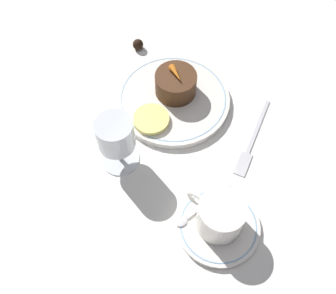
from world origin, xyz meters
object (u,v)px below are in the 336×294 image
at_px(dinner_plate, 172,98).
at_px(fork, 251,144).
at_px(wine_glass, 114,136).
at_px(coffee_cup, 220,215).
at_px(dessert_cake, 176,84).

xyz_separation_m(dinner_plate, fork, (-0.18, -0.00, -0.01)).
xyz_separation_m(wine_glass, fork, (-0.18, -0.17, -0.07)).
height_order(wine_glass, fork, wine_glass).
relative_size(coffee_cup, fork, 0.56).
distance_m(dinner_plate, coffee_cup, 0.28).
height_order(coffee_cup, dessert_cake, coffee_cup).
bearing_deg(dinner_plate, fork, -179.01).
bearing_deg(fork, coffee_cup, 101.62).
distance_m(dinner_plate, fork, 0.18).
bearing_deg(dessert_cake, fork, 176.30).
bearing_deg(fork, dessert_cake, -3.70).
relative_size(coffee_cup, wine_glass, 0.90).
bearing_deg(coffee_cup, dinner_plate, -37.65).
relative_size(dinner_plate, fork, 1.25).
xyz_separation_m(dinner_plate, dessert_cake, (0.00, -0.02, 0.03)).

